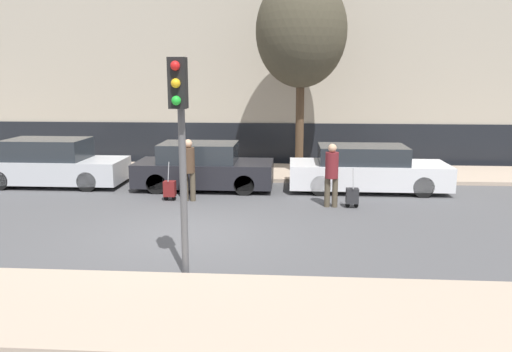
# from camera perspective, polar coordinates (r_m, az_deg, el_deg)

# --- Properties ---
(ground_plane) EXTENTS (80.00, 80.00, 0.00)m
(ground_plane) POSITION_cam_1_polar(r_m,az_deg,el_deg) (11.09, -7.69, -6.54)
(ground_plane) COLOR #4C4C4F
(sidewalk_near) EXTENTS (28.00, 2.50, 0.12)m
(sidewalk_near) POSITION_cam_1_polar(r_m,az_deg,el_deg) (7.69, -13.49, -14.55)
(sidewalk_near) COLOR tan
(sidewalk_near) RESTS_ON ground_plane
(sidewalk_far) EXTENTS (28.00, 3.00, 0.12)m
(sidewalk_far) POSITION_cam_1_polar(r_m,az_deg,el_deg) (17.78, -3.18, 0.50)
(sidewalk_far) COLOR tan
(sidewalk_far) RESTS_ON ground_plane
(building_facade) EXTENTS (28.00, 3.18, 12.76)m
(building_facade) POSITION_cam_1_polar(r_m,az_deg,el_deg) (21.42, -2.05, 19.27)
(building_facade) COLOR #A89E8C
(building_facade) RESTS_ON ground_plane
(parked_car_0) EXTENTS (4.40, 1.72, 1.48)m
(parked_car_0) POSITION_cam_1_polar(r_m,az_deg,el_deg) (16.95, -22.24, 1.28)
(parked_car_0) COLOR #B7BABF
(parked_car_0) RESTS_ON ground_plane
(parked_car_1) EXTENTS (4.16, 1.75, 1.41)m
(parked_car_1) POSITION_cam_1_polar(r_m,az_deg,el_deg) (15.30, -6.07, 0.98)
(parked_car_1) COLOR black
(parked_car_1) RESTS_ON ground_plane
(parked_car_2) EXTENTS (4.68, 1.75, 1.36)m
(parked_car_2) POSITION_cam_1_polar(r_m,az_deg,el_deg) (15.33, 12.49, 0.73)
(parked_car_2) COLOR silver
(parked_car_2) RESTS_ON ground_plane
(pedestrian_left) EXTENTS (0.35, 0.34, 1.72)m
(pedestrian_left) POSITION_cam_1_polar(r_m,az_deg,el_deg) (13.76, -7.71, 1.12)
(pedestrian_left) COLOR #4C4233
(pedestrian_left) RESTS_ON ground_plane
(trolley_left) EXTENTS (0.34, 0.29, 1.09)m
(trolley_left) POSITION_cam_1_polar(r_m,az_deg,el_deg) (14.01, -9.84, -1.45)
(trolley_left) COLOR maroon
(trolley_left) RESTS_ON ground_plane
(pedestrian_right) EXTENTS (0.35, 0.34, 1.68)m
(pedestrian_right) POSITION_cam_1_polar(r_m,az_deg,el_deg) (13.13, 8.65, 0.51)
(pedestrian_right) COLOR #4C4233
(pedestrian_right) RESTS_ON ground_plane
(trolley_right) EXTENTS (0.34, 0.29, 1.06)m
(trolley_right) POSITION_cam_1_polar(r_m,az_deg,el_deg) (13.29, 10.94, -2.25)
(trolley_right) COLOR #262628
(trolley_right) RESTS_ON ground_plane
(traffic_light) EXTENTS (0.28, 0.47, 3.67)m
(traffic_light) POSITION_cam_1_polar(r_m,az_deg,el_deg) (8.21, -8.68, 5.91)
(traffic_light) COLOR #515154
(traffic_light) RESTS_ON ground_plane
(parked_bicycle) EXTENTS (1.77, 0.06, 0.96)m
(parked_bicycle) POSITION_cam_1_polar(r_m,az_deg,el_deg) (18.08, 11.02, 1.87)
(parked_bicycle) COLOR black
(parked_bicycle) RESTS_ON sidewalk_far
(bare_tree_near_crossing) EXTENTS (3.02, 3.02, 6.58)m
(bare_tree_near_crossing) POSITION_cam_1_polar(r_m,az_deg,el_deg) (17.19, 5.19, 16.08)
(bare_tree_near_crossing) COLOR #4C3826
(bare_tree_near_crossing) RESTS_ON sidewalk_far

